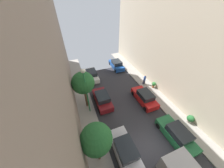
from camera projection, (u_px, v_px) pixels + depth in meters
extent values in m
plane|color=#2D2D33|center=(154.00, 150.00, 10.89)|extent=(32.00, 32.00, 0.00)
cube|color=gray|center=(193.00, 132.00, 12.26)|extent=(2.00, 44.00, 0.15)
cube|color=silver|center=(125.00, 150.00, 10.35)|extent=(1.76, 4.20, 0.76)
cube|color=#1E2328|center=(126.00, 149.00, 9.81)|extent=(1.56, 2.10, 0.64)
cylinder|color=black|center=(111.00, 139.00, 11.41)|extent=(0.22, 0.64, 0.64)
cylinder|color=black|center=(125.00, 133.00, 11.85)|extent=(0.22, 0.64, 0.64)
cylinder|color=black|center=(141.00, 167.00, 9.57)|extent=(0.22, 0.64, 0.64)
cube|color=maroon|center=(102.00, 100.00, 15.34)|extent=(1.76, 4.20, 0.76)
cube|color=#1E2328|center=(102.00, 97.00, 14.80)|extent=(1.56, 2.10, 0.64)
cylinder|color=black|center=(94.00, 95.00, 16.40)|extent=(0.22, 0.64, 0.64)
cylinder|color=black|center=(104.00, 92.00, 16.85)|extent=(0.22, 0.64, 0.64)
cylinder|color=black|center=(100.00, 111.00, 14.12)|extent=(0.22, 0.64, 0.64)
cylinder|color=black|center=(112.00, 108.00, 14.57)|extent=(0.22, 0.64, 0.64)
cube|color=white|center=(92.00, 76.00, 19.86)|extent=(1.76, 4.20, 0.76)
cube|color=#1E2328|center=(91.00, 73.00, 19.32)|extent=(1.56, 2.10, 0.64)
cylinder|color=black|center=(86.00, 73.00, 20.92)|extent=(0.22, 0.64, 0.64)
cylinder|color=black|center=(94.00, 71.00, 21.37)|extent=(0.22, 0.64, 0.64)
cylinder|color=black|center=(89.00, 83.00, 18.64)|extent=(0.22, 0.64, 0.64)
cylinder|color=black|center=(99.00, 81.00, 19.09)|extent=(0.22, 0.64, 0.64)
cube|color=#1E6638|center=(176.00, 135.00, 11.48)|extent=(1.76, 4.20, 0.76)
cube|color=#1E2328|center=(179.00, 133.00, 10.94)|extent=(1.56, 2.10, 0.64)
cylinder|color=black|center=(159.00, 126.00, 12.54)|extent=(0.22, 0.64, 0.64)
cylinder|color=black|center=(170.00, 121.00, 12.98)|extent=(0.22, 0.64, 0.64)
cylinder|color=black|center=(181.00, 155.00, 10.26)|extent=(0.22, 0.64, 0.64)
cylinder|color=black|center=(194.00, 148.00, 10.70)|extent=(0.22, 0.64, 0.64)
cube|color=red|center=(144.00, 98.00, 15.60)|extent=(1.76, 4.20, 0.76)
cube|color=#1E2328|center=(146.00, 95.00, 15.06)|extent=(1.56, 2.10, 0.64)
cylinder|color=black|center=(133.00, 93.00, 16.66)|extent=(0.22, 0.64, 0.64)
cylinder|color=black|center=(142.00, 91.00, 17.11)|extent=(0.22, 0.64, 0.64)
cylinder|color=black|center=(145.00, 109.00, 14.38)|extent=(0.22, 0.64, 0.64)
cylinder|color=black|center=(156.00, 106.00, 14.83)|extent=(0.22, 0.64, 0.64)
cube|color=#194799|center=(116.00, 65.00, 22.77)|extent=(1.76, 4.20, 0.76)
cube|color=#1E2328|center=(117.00, 62.00, 22.22)|extent=(1.56, 2.10, 0.64)
cylinder|color=black|center=(110.00, 64.00, 23.82)|extent=(0.22, 0.64, 0.64)
cylinder|color=black|center=(117.00, 62.00, 24.27)|extent=(0.22, 0.64, 0.64)
cylinder|color=black|center=(116.00, 71.00, 21.55)|extent=(0.22, 0.64, 0.64)
cylinder|color=black|center=(123.00, 69.00, 21.99)|extent=(0.22, 0.64, 0.64)
cylinder|color=black|center=(180.00, 167.00, 9.42)|extent=(0.30, 0.96, 0.96)
cylinder|color=#2D334C|center=(143.00, 82.00, 18.40)|extent=(0.18, 0.18, 0.82)
cylinder|color=#2D334C|center=(145.00, 82.00, 18.46)|extent=(0.18, 0.18, 0.82)
cylinder|color=#3359B2|center=(145.00, 78.00, 17.98)|extent=(0.36, 0.36, 0.64)
sphere|color=tan|center=(145.00, 76.00, 17.70)|extent=(0.24, 0.24, 0.24)
cylinder|color=brown|center=(86.00, 98.00, 14.22)|extent=(0.28, 0.28, 2.77)
sphere|color=#23602D|center=(83.00, 83.00, 12.77)|extent=(2.57, 2.57, 2.57)
cylinder|color=brown|center=(99.00, 152.00, 9.46)|extent=(0.25, 0.25, 2.54)
sphere|color=#23602D|center=(96.00, 139.00, 8.13)|extent=(2.36, 2.36, 2.36)
cylinder|color=brown|center=(153.00, 86.00, 17.86)|extent=(0.38, 0.38, 0.45)
sphere|color=#2D7233|center=(154.00, 84.00, 17.57)|extent=(0.60, 0.60, 0.60)
cylinder|color=#B2A899|center=(189.00, 121.00, 13.05)|extent=(0.48, 0.48, 0.30)
sphere|color=#23602D|center=(191.00, 119.00, 12.77)|extent=(0.75, 0.75, 0.75)
cylinder|color=#26723F|center=(87.00, 94.00, 12.67)|extent=(0.16, 0.16, 5.58)
sphere|color=white|center=(83.00, 71.00, 10.82)|extent=(0.44, 0.44, 0.44)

